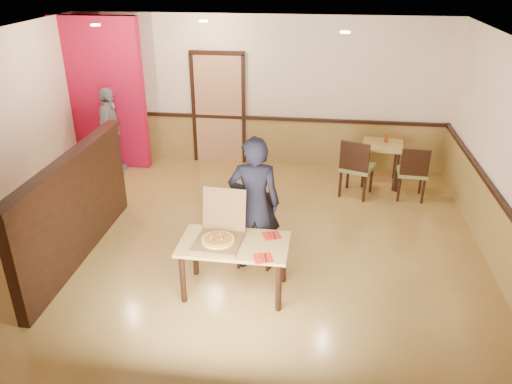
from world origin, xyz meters
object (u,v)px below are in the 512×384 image
main_table (234,250)px  side_chair_left (356,166)px  passerby (110,131)px  condiment (386,138)px  diner (254,204)px  diner_chair (256,225)px  pizza_box (219,236)px  side_table (382,153)px  side_chair_right (413,171)px

main_table → side_chair_left: side_chair_left is taller
passerby → condiment: 4.98m
diner → side_chair_left: bearing=-127.7°
passerby → condiment: bearing=-96.2°
condiment → diner_chair: bearing=-124.0°
pizza_box → condiment: pizza_box is taller
condiment → diner: bearing=-122.7°
diner_chair → passerby: passerby is taller
diner_chair → side_chair_left: side_chair_left is taller
side_table → diner_chair: bearing=-124.2°
diner → pizza_box: diner is taller
side_chair_right → condiment: 0.88m
diner → passerby: 4.13m
main_table → passerby: size_ratio=0.81×
side_chair_left → pizza_box: size_ratio=1.55×
main_table → side_table: bearing=60.8°
main_table → diner_chair: size_ratio=1.38×
side_chair_left → passerby: size_ratio=0.63×
side_chair_right → side_table: side_chair_right is taller
diner_chair → passerby: 4.05m
condiment → side_table: bearing=-117.4°
side_table → passerby: size_ratio=0.48×
pizza_box → condiment: (2.27, 3.61, 0.06)m
side_chair_left → pizza_box: pizza_box is taller
side_chair_right → passerby: (-5.37, 0.51, 0.29)m
side_chair_right → pizza_box: 3.93m
passerby → pizza_box: size_ratio=2.45×
main_table → passerby: 4.46m
diner_chair → side_table: 3.34m
side_table → pizza_box: size_ratio=1.18×
side_table → passerby: (-4.92, -0.11, 0.24)m
side_chair_right → passerby: size_ratio=0.59×
main_table → diner_chair: diner_chair is taller
diner → passerby: bearing=-48.7°
main_table → side_chair_right: bearing=50.2°
diner_chair → pizza_box: 0.85m
main_table → diner_chair: (0.16, 0.75, -0.07)m
diner → condiment: (1.94, 3.02, -0.08)m
side_chair_right → main_table: bearing=52.8°
main_table → side_chair_left: (1.57, 2.89, -0.02)m
side_table → side_chair_right: bearing=-54.3°
diner_chair → side_table: diner_chair is taller
main_table → diner: (0.16, 0.60, 0.32)m
side_chair_left → diner: (-1.41, -2.29, 0.34)m
passerby → pizza_box: (2.70, -3.39, -0.05)m
side_chair_left → side_table: bearing=-107.7°
main_table → pizza_box: size_ratio=1.97×
side_chair_right → diner: size_ratio=0.52×
diner → condiment: diner is taller
diner → condiment: size_ratio=11.52×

